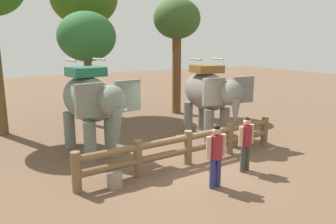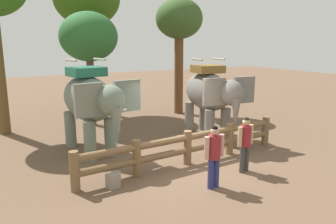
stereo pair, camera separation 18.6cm
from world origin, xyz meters
name	(u,v)px [view 2 (the right image)]	position (x,y,z in m)	size (l,w,h in m)	color
ground_plane	(191,166)	(0.00, 0.00, 0.00)	(60.00, 60.00, 0.00)	brown
log_fence	(188,145)	(0.00, 0.23, 0.61)	(7.14, 0.69, 1.05)	brown
elephant_near_left	(91,101)	(-2.23, 2.63, 1.76)	(2.08, 3.71, 3.14)	slate
elephant_center	(210,94)	(2.29, 2.27, 1.72)	(2.03, 3.60, 3.06)	slate
tourist_woman_in_black	(214,152)	(-0.30, -1.50, 0.95)	(0.58, 0.32, 1.65)	navy
tourist_man_in_blue	(245,141)	(1.11, -1.07, 0.93)	(0.57, 0.35, 1.62)	#393936
tree_back_center	(179,23)	(3.49, 6.66, 4.59)	(2.34, 2.34, 5.78)	brown
tree_far_right	(89,38)	(-1.15, 6.41, 3.83)	(2.48, 2.48, 4.94)	brown
feed_bucket	(113,180)	(-2.54, -0.21, 0.19)	(0.41, 0.41, 0.39)	gray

